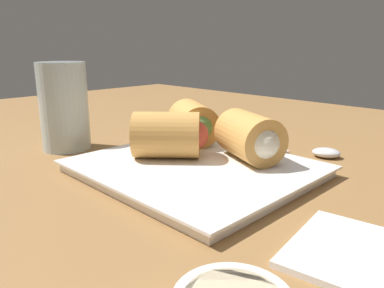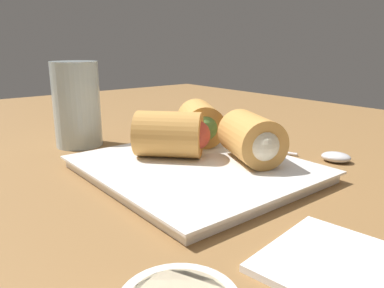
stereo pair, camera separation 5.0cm
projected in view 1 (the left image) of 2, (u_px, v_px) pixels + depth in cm
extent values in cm
cube|color=olive|center=(191.00, 183.00, 48.90)|extent=(180.00, 140.00, 2.00)
cube|color=white|center=(192.00, 169.00, 49.31)|extent=(27.24, 23.98, 1.20)
cube|color=white|center=(192.00, 163.00, 49.12)|extent=(28.33, 24.94, 0.30)
cylinder|color=#D19347|center=(193.00, 122.00, 58.59)|extent=(10.81, 9.87, 6.26)
sphere|color=#56843D|center=(199.00, 127.00, 55.33)|extent=(4.07, 4.07, 4.07)
cylinder|color=#D19347|center=(249.00, 137.00, 49.71)|extent=(10.64, 9.31, 6.26)
sphere|color=beige|center=(263.00, 143.00, 46.56)|extent=(4.07, 4.07, 4.07)
cylinder|color=#D19347|center=(168.00, 135.00, 50.76)|extent=(10.76, 10.61, 6.26)
sphere|color=#B23D2D|center=(194.00, 135.00, 50.61)|extent=(4.07, 4.07, 4.07)
cylinder|color=silver|center=(250.00, 147.00, 60.75)|extent=(11.59, 5.07, 0.50)
ellipsoid|color=silver|center=(326.00, 153.00, 56.20)|extent=(5.00, 4.48, 1.43)
cube|color=white|center=(378.00, 260.00, 29.06)|extent=(14.58, 12.91, 0.60)
cylinder|color=silver|center=(64.00, 106.00, 59.33)|extent=(7.57, 7.57, 13.85)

